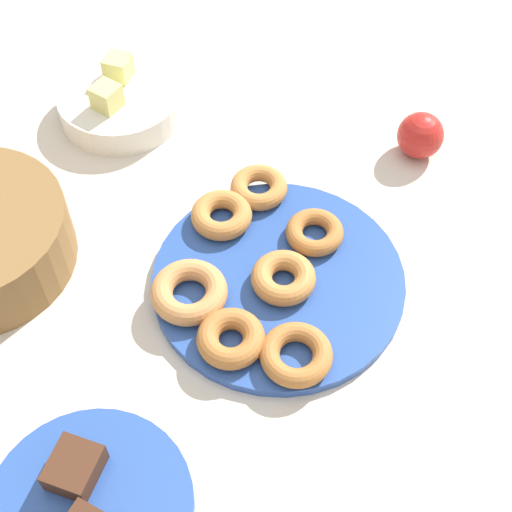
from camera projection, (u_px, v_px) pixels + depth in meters
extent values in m
plane|color=beige|center=(278.00, 283.00, 0.94)|extent=(2.40, 2.40, 0.00)
cylinder|color=#284C9E|center=(278.00, 280.00, 0.93)|extent=(0.32, 0.32, 0.01)
torus|color=#BC7A3D|center=(283.00, 278.00, 0.91)|extent=(0.11, 0.11, 0.03)
torus|color=#AD6B33|center=(296.00, 355.00, 0.84)|extent=(0.09, 0.09, 0.02)
torus|color=#C6844C|center=(189.00, 292.00, 0.89)|extent=(0.11, 0.11, 0.03)
torus|color=#BC7A3D|center=(259.00, 187.00, 1.00)|extent=(0.09, 0.09, 0.02)
torus|color=#AD6B33|center=(315.00, 232.00, 0.95)|extent=(0.10, 0.10, 0.02)
torus|color=#BC7A3D|center=(222.00, 215.00, 0.97)|extent=(0.09, 0.09, 0.03)
torus|color=#AD6B33|center=(231.00, 338.00, 0.86)|extent=(0.11, 0.11, 0.03)
cylinder|color=#284C9E|center=(89.00, 508.00, 0.76)|extent=(0.22, 0.22, 0.01)
cube|color=#472819|center=(74.00, 468.00, 0.76)|extent=(0.06, 0.05, 0.03)
cylinder|color=silver|center=(121.00, 104.00, 1.11)|extent=(0.18, 0.18, 0.04)
cube|color=#DBD67A|center=(107.00, 97.00, 1.06)|extent=(0.04, 0.04, 0.04)
cube|color=#DBD67A|center=(118.00, 67.00, 1.10)|extent=(0.04, 0.04, 0.04)
sphere|color=red|center=(420.00, 135.00, 1.05)|extent=(0.07, 0.07, 0.07)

